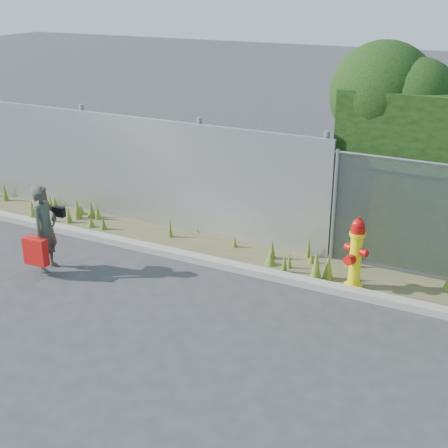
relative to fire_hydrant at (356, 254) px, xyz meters
The scene contains 8 objects.
ground 2.77m from the fire_hydrant, 129.77° to the right, with size 80.00×80.00×0.00m, color #333235.
curb 1.84m from the fire_hydrant, behind, with size 16.00×0.22×0.12m, color gray.
weed_strip 1.53m from the fire_hydrant, 166.53° to the left, with size 16.00×1.31×0.55m.
corrugated_fence 5.09m from the fire_hydrant, 169.46° to the left, with size 8.50×0.21×2.30m.
fire_hydrant is the anchor object (origin of this frame).
woman 5.22m from the fire_hydrant, 160.75° to the right, with size 0.56×0.37×1.53m, color #0F6448.
red_tote_bag 5.31m from the fire_hydrant, 157.82° to the right, with size 0.43×0.16×0.56m.
black_shoulder_bag 5.06m from the fire_hydrant, 163.12° to the right, with size 0.23×0.10×0.17m.
Camera 1 is at (4.01, -7.01, 4.73)m, focal length 50.00 mm.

